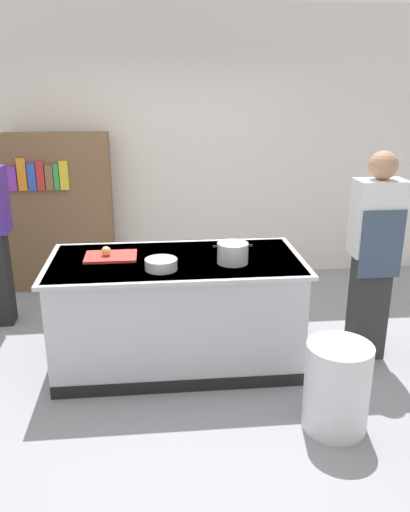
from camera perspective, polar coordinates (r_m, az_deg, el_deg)
The scene contains 10 objects.
ground_plane at distance 4.42m, azimuth -3.03°, elevation -11.43°, with size 10.00×10.00×0.00m, color gray.
back_wall at distance 5.97m, azimuth -4.29°, elevation 11.75°, with size 6.40×0.12×3.00m, color silver.
counter_island at distance 4.21m, azimuth -3.13°, elevation -5.95°, with size 1.98×0.98×0.90m.
cutting_board at distance 4.14m, azimuth -10.27°, elevation -0.05°, with size 0.40×0.28×0.02m, color red.
onion at distance 4.12m, azimuth -10.77°, elevation 0.53°, with size 0.08×0.08×0.08m, color tan.
stock_pot at distance 3.94m, azimuth 3.05°, elevation 0.33°, with size 0.30×0.24×0.16m.
mixing_bowl at distance 3.82m, azimuth -4.82°, elevation -0.91°, with size 0.24×0.24×0.08m, color #B7BABF.
trash_bin at distance 3.64m, azimuth 14.22°, elevation -13.70°, with size 0.43×0.43×0.61m, color silver.
person_chef at distance 4.36m, azimuth 18.01°, elevation 0.33°, with size 0.38×0.25×1.72m.
bookshelf at distance 5.87m, azimuth -15.49°, elevation 4.59°, with size 1.10×0.31×1.70m.
Camera 1 is at (-0.15, -3.82, 2.22)m, focal length 36.55 mm.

